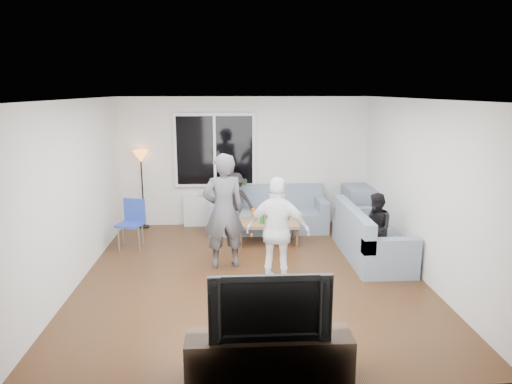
{
  "coord_description": "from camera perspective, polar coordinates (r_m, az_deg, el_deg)",
  "views": [
    {
      "loc": [
        -0.32,
        -6.47,
        2.73
      ],
      "look_at": [
        0.1,
        0.6,
        1.15
      ],
      "focal_mm": 32.28,
      "sensor_mm": 36.0,
      "label": 1
    }
  ],
  "objects": [
    {
      "name": "bottle_a",
      "position": [
        8.32,
        -0.37,
        -2.85
      ],
      "size": [
        0.07,
        0.07,
        0.23
      ],
      "primitive_type": "cylinder",
      "color": "orange",
      "rests_on": "coffee_table"
    },
    {
      "name": "spectator_back",
      "position": [
        9.03,
        -2.59,
        -1.23
      ],
      "size": [
        0.8,
        0.54,
        1.16
      ],
      "primitive_type": "imported",
      "rotation": [
        0.0,
        0.0,
        -0.15
      ],
      "color": "black",
      "rests_on": "floor"
    },
    {
      "name": "coffee_table",
      "position": [
        8.37,
        1.47,
        -5.02
      ],
      "size": [
        1.13,
        0.66,
        0.4
      ],
      "primitive_type": "cube",
      "rotation": [
        0.0,
        0.0,
        -0.06
      ],
      "color": "#977A49",
      "rests_on": "floor"
    },
    {
      "name": "cushion_yellow",
      "position": [
        9.0,
        -4.51,
        -1.75
      ],
      "size": [
        0.39,
        0.33,
        0.14
      ],
      "primitive_type": "cube",
      "rotation": [
        0.0,
        0.0,
        -0.04
      ],
      "color": "gold",
      "rests_on": "sofa_back_section"
    },
    {
      "name": "window_mullion",
      "position": [
        9.19,
        -5.14,
        5.14
      ],
      "size": [
        0.05,
        0.03,
        1.35
      ],
      "primitive_type": "cube",
      "color": "white",
      "rests_on": "window_frame"
    },
    {
      "name": "floor",
      "position": [
        7.04,
        -0.53,
        -10.43
      ],
      "size": [
        5.0,
        5.5,
        0.04
      ],
      "primitive_type": "cube",
      "color": "#56351C",
      "rests_on": "ground"
    },
    {
      "name": "wall_back",
      "position": [
        9.36,
        -1.4,
        3.77
      ],
      "size": [
        5.0,
        0.04,
        2.6
      ],
      "primitive_type": "cube",
      "color": "silver",
      "rests_on": "ground"
    },
    {
      "name": "player_right",
      "position": [
        6.52,
        2.73,
        -4.87
      ],
      "size": [
        0.98,
        0.59,
        1.55
      ],
      "primitive_type": "imported",
      "rotation": [
        0.0,
        0.0,
        2.89
      ],
      "color": "white",
      "rests_on": "floor"
    },
    {
      "name": "pitcher",
      "position": [
        8.19,
        1.85,
        -3.35
      ],
      "size": [
        0.17,
        0.17,
        0.17
      ],
      "primitive_type": "cylinder",
      "color": "maroon",
      "rests_on": "coffee_table"
    },
    {
      "name": "spectator_right",
      "position": [
        7.63,
        14.65,
        -4.34
      ],
      "size": [
        0.48,
        0.59,
        1.13
      ],
      "primitive_type": "imported",
      "rotation": [
        0.0,
        0.0,
        -1.47
      ],
      "color": "black",
      "rests_on": "floor"
    },
    {
      "name": "side_chair",
      "position": [
        8.31,
        -15.32,
        -3.96
      ],
      "size": [
        0.5,
        0.5,
        0.86
      ],
      "primitive_type": null,
      "rotation": [
        0.0,
        0.0,
        -0.3
      ],
      "color": "#2741AC",
      "rests_on": "floor"
    },
    {
      "name": "vase",
      "position": [
        9.33,
        -6.51,
        -0.1
      ],
      "size": [
        0.17,
        0.17,
        0.15
      ],
      "primitive_type": "imported",
      "rotation": [
        0.0,
        0.0,
        0.18
      ],
      "color": "white",
      "rests_on": "radiator"
    },
    {
      "name": "sofa_back_section",
      "position": [
        9.07,
        1.47,
        -2.16
      ],
      "size": [
        2.3,
        0.85,
        0.85
      ],
      "primitive_type": null,
      "color": "slate",
      "rests_on": "floor"
    },
    {
      "name": "sofa_right_section",
      "position": [
        7.85,
        14.17,
        -4.9
      ],
      "size": [
        2.0,
        0.85,
        0.85
      ],
      "primitive_type": null,
      "rotation": [
        0.0,
        0.0,
        1.57
      ],
      "color": "slate",
      "rests_on": "floor"
    },
    {
      "name": "bottle_b",
      "position": [
        8.17,
        0.79,
        -3.21
      ],
      "size": [
        0.08,
        0.08,
        0.21
      ],
      "primitive_type": "cylinder",
      "color": "#178022",
      "rests_on": "coffee_table"
    },
    {
      "name": "wall_right",
      "position": [
        7.21,
        19.88,
        0.38
      ],
      "size": [
        0.04,
        5.5,
        2.6
      ],
      "primitive_type": "cube",
      "color": "silver",
      "rests_on": "ground"
    },
    {
      "name": "floor_lamp",
      "position": [
        9.44,
        -13.89,
        0.27
      ],
      "size": [
        0.32,
        0.32,
        1.56
      ],
      "primitive_type": null,
      "color": "orange",
      "rests_on": "floor"
    },
    {
      "name": "wall_left",
      "position": [
        6.98,
        -21.69,
        -0.14
      ],
      "size": [
        0.04,
        5.5,
        2.6
      ],
      "primitive_type": "cube",
      "color": "silver",
      "rests_on": "ground"
    },
    {
      "name": "ceiling",
      "position": [
        6.48,
        -0.58,
        11.61
      ],
      "size": [
        5.0,
        5.5,
        0.04
      ],
      "primitive_type": "cube",
      "color": "white",
      "rests_on": "ground"
    },
    {
      "name": "potted_plant",
      "position": [
        9.3,
        -1.7,
        0.61
      ],
      "size": [
        0.23,
        0.2,
        0.37
      ],
      "primitive_type": "imported",
      "rotation": [
        0.0,
        0.0,
        -0.17
      ],
      "color": "#2A5D25",
      "rests_on": "radiator"
    },
    {
      "name": "sofa_corner",
      "position": [
        9.44,
        13.49,
        -1.92
      ],
      "size": [
        0.85,
        0.85,
        0.85
      ],
      "primitive_type": "cube",
      "color": "slate",
      "rests_on": "floor"
    },
    {
      "name": "bottle_c",
      "position": [
        8.44,
        1.59,
        -2.72
      ],
      "size": [
        0.07,
        0.07,
        0.21
      ],
      "primitive_type": "cylinder",
      "color": "black",
      "rests_on": "coffee_table"
    },
    {
      "name": "bottle_e",
      "position": [
        8.43,
        3.86,
        -2.71
      ],
      "size": [
        0.07,
        0.07,
        0.22
      ],
      "primitive_type": "cylinder",
      "color": "black",
      "rests_on": "coffee_table"
    },
    {
      "name": "wall_front",
      "position": [
        3.98,
        1.45,
        -8.47
      ],
      "size": [
        5.0,
        0.04,
        2.6
      ],
      "primitive_type": "cube",
      "color": "silver",
      "rests_on": "ground"
    },
    {
      "name": "radiator",
      "position": [
        9.44,
        -4.99,
        -2.33
      ],
      "size": [
        1.3,
        0.12,
        0.62
      ],
      "primitive_type": "cube",
      "color": "silver",
      "rests_on": "floor"
    },
    {
      "name": "television",
      "position": [
        4.44,
        1.66,
        -13.62
      ],
      "size": [
        1.14,
        0.15,
        0.66
      ],
      "primitive_type": "imported",
      "color": "black",
      "rests_on": "tv_console"
    },
    {
      "name": "window_frame",
      "position": [
        9.24,
        -5.13,
        5.18
      ],
      "size": [
        1.62,
        0.06,
        1.47
      ],
      "primitive_type": "cube",
      "color": "white",
      "rests_on": "wall_back"
    },
    {
      "name": "player_left",
      "position": [
        7.11,
        -4.05,
        -2.38
      ],
      "size": [
        0.73,
        0.56,
        1.8
      ],
      "primitive_type": "imported",
      "rotation": [
        0.0,
        0.0,
        3.36
      ],
      "color": "#4A4A4F",
      "rests_on": "floor"
    },
    {
      "name": "cushion_red",
      "position": [
        9.08,
        -4.55,
        -1.62
      ],
      "size": [
        0.41,
        0.36,
        0.13
      ],
      "primitive_type": "cube",
      "rotation": [
        0.0,
        0.0,
        -0.2
      ],
      "color": "maroon",
      "rests_on": "sofa_back_section"
    },
    {
      "name": "window_glass",
      "position": [
        9.2,
        -5.13,
        5.15
      ],
      "size": [
        1.5,
        0.02,
        1.35
      ],
      "primitive_type": "cube",
      "color": "black",
      "rests_on": "window_frame"
    },
    {
      "name": "tv_console",
      "position": [
        4.71,
        1.61,
        -19.62
      ],
      "size": [
        1.6,
        0.4,
        0.44
      ],
      "primitive_type": "cube",
      "color": "#2E2017",
      "rests_on": "floor"
    }
  ]
}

